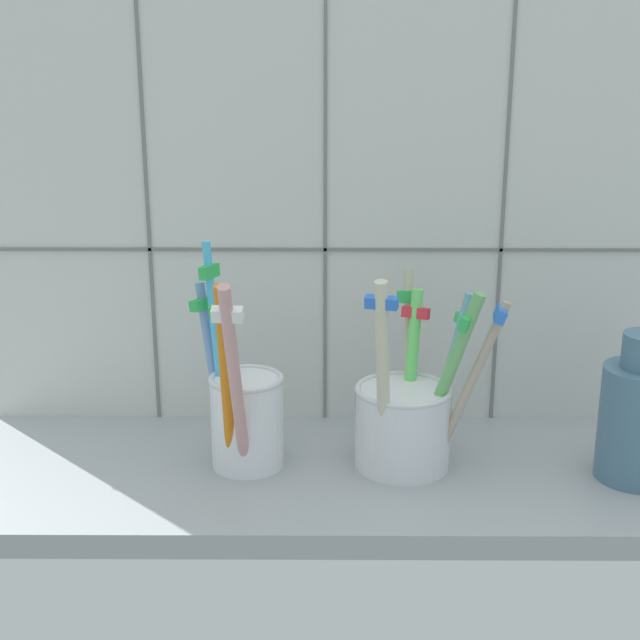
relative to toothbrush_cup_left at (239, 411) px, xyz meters
The scene contains 5 objects.
counter_slab 9.08cm from the toothbrush_cup_left, ahead, with size 64.00×22.00×2.00cm, color #9EA3A8.
tile_wall_back 20.54cm from the toothbrush_cup_left, 59.80° to the left, with size 64.00×2.20×45.00cm.
toothbrush_cup_left is the anchor object (origin of this frame).
toothbrush_cup_right 13.63cm from the toothbrush_cup_left, ahead, with size 12.20×11.26×17.48cm.
ceramic_vase 32.43cm from the toothbrush_cup_left, ahead, with size 6.52×6.52×12.41cm.
Camera 1 is at (0.41, -68.04, 35.59)cm, focal length 49.69 mm.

